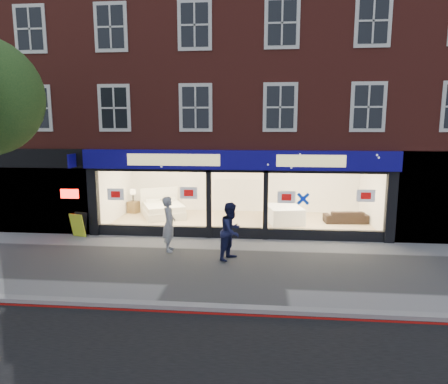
# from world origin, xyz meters

# --- Properties ---
(ground) EXTENTS (120.00, 120.00, 0.00)m
(ground) POSITION_xyz_m (0.00, 0.00, 0.00)
(ground) COLOR gray
(ground) RESTS_ON ground
(kerb_line) EXTENTS (60.00, 0.10, 0.01)m
(kerb_line) POSITION_xyz_m (0.00, -3.10, 0.01)
(kerb_line) COLOR #8C0A07
(kerb_line) RESTS_ON ground
(kerb_stone) EXTENTS (60.00, 0.25, 0.12)m
(kerb_stone) POSITION_xyz_m (0.00, -2.90, 0.06)
(kerb_stone) COLOR gray
(kerb_stone) RESTS_ON ground
(showroom_floor) EXTENTS (11.00, 4.50, 0.10)m
(showroom_floor) POSITION_xyz_m (0.00, 5.25, 0.05)
(showroom_floor) COLOR tan
(showroom_floor) RESTS_ON ground
(building) EXTENTS (19.00, 8.26, 10.30)m
(building) POSITION_xyz_m (-0.02, 6.93, 6.67)
(building) COLOR maroon
(building) RESTS_ON ground
(display_bed) EXTENTS (2.42, 2.60, 1.17)m
(display_bed) POSITION_xyz_m (-3.54, 5.92, 0.43)
(display_bed) COLOR white
(display_bed) RESTS_ON showroom_floor
(bedside_table) EXTENTS (0.56, 0.56, 0.55)m
(bedside_table) POSITION_xyz_m (-5.10, 6.50, 0.38)
(bedside_table) COLOR brown
(bedside_table) RESTS_ON showroom_floor
(mattress_stack) EXTENTS (1.71, 1.98, 0.68)m
(mattress_stack) POSITION_xyz_m (1.86, 5.35, 0.44)
(mattress_stack) COLOR white
(mattress_stack) RESTS_ON showroom_floor
(sofa) EXTENTS (1.85, 0.86, 0.52)m
(sofa) POSITION_xyz_m (4.46, 5.50, 0.36)
(sofa) COLOR black
(sofa) RESTS_ON showroom_floor
(a_board) EXTENTS (0.68, 0.53, 0.92)m
(a_board) POSITION_xyz_m (-5.99, 2.70, 0.46)
(a_board) COLOR #C4D726
(a_board) RESTS_ON ground
(pedestrian_grey) EXTENTS (0.56, 0.74, 1.85)m
(pedestrian_grey) POSITION_xyz_m (-2.17, 1.32, 0.93)
(pedestrian_grey) COLOR #ADAEB5
(pedestrian_grey) RESTS_ON ground
(pedestrian_blue) EXTENTS (1.02, 1.10, 1.82)m
(pedestrian_blue) POSITION_xyz_m (-0.03, 0.66, 0.91)
(pedestrian_blue) COLOR #171A40
(pedestrian_blue) RESTS_ON ground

